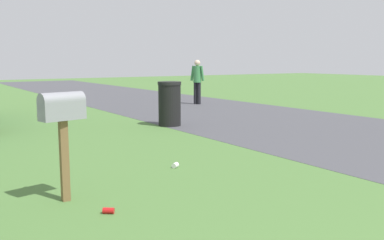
{
  "coord_description": "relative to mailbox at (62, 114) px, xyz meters",
  "views": [
    {
      "loc": [
        1.1,
        2.76,
        1.64
      ],
      "look_at": [
        5.99,
        -0.44,
        0.82
      ],
      "focal_mm": 39.65,
      "sensor_mm": 36.0,
      "label": 1
    }
  ],
  "objects": [
    {
      "name": "mailbox",
      "position": [
        0.0,
        0.0,
        0.0
      ],
      "size": [
        0.3,
        0.54,
        1.28
      ],
      "rotation": [
        0.0,
        0.0,
        0.21
      ],
      "color": "brown",
      "rests_on": "ground"
    },
    {
      "name": "trash_bin",
      "position": [
        4.34,
        -3.95,
        -0.47
      ],
      "size": [
        0.59,
        0.59,
        1.11
      ],
      "color": "black",
      "rests_on": "ground"
    },
    {
      "name": "pedestrian",
      "position": [
        8.38,
        -7.51,
        -0.07
      ],
      "size": [
        0.43,
        0.39,
        1.66
      ],
      "rotation": [
        0.0,
        0.0,
        5.28
      ],
      "color": "black",
      "rests_on": "ground"
    },
    {
      "name": "litter_can_far_scatter",
      "position": [
        -0.68,
        -0.25,
        -0.99
      ],
      "size": [
        0.12,
        0.14,
        0.07
      ],
      "primitive_type": "cylinder",
      "rotation": [
        0.0,
        1.57,
        0.93
      ],
      "color": "red",
      "rests_on": "ground"
    },
    {
      "name": "litter_cup_midfield_a",
      "position": [
        0.61,
        -1.87,
        -0.99
      ],
      "size": [
        0.12,
        0.13,
        0.08
      ],
      "primitive_type": "cylinder",
      "rotation": [
        0.0,
        1.57,
        5.26
      ],
      "color": "white",
      "rests_on": "ground"
    }
  ]
}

